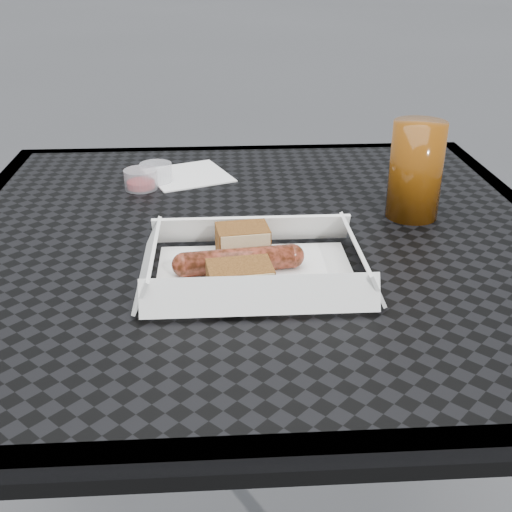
{
  "coord_description": "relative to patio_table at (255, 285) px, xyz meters",
  "views": [
    {
      "loc": [
        -0.04,
        -0.75,
        1.08
      ],
      "look_at": [
        -0.01,
        -0.13,
        0.78
      ],
      "focal_mm": 45.0,
      "sensor_mm": 36.0,
      "label": 1
    }
  ],
  "objects": [
    {
      "name": "patio_table",
      "position": [
        0.0,
        0.0,
        0.0
      ],
      "size": [
        0.8,
        0.8,
        0.74
      ],
      "color": "black",
      "rests_on": "ground"
    },
    {
      "name": "food_tray",
      "position": [
        -0.01,
        -0.12,
        0.08
      ],
      "size": [
        0.22,
        0.15,
        0.0
      ],
      "primitive_type": "cube",
      "color": "white",
      "rests_on": "patio_table"
    },
    {
      "name": "bratwurst",
      "position": [
        -0.02,
        -0.11,
        0.09
      ],
      "size": [
        0.15,
        0.04,
        0.03
      ],
      "rotation": [
        0.0,
        0.0,
        0.12
      ],
      "color": "maroon",
      "rests_on": "food_tray"
    },
    {
      "name": "bread_near",
      "position": [
        -0.02,
        -0.07,
        0.1
      ],
      "size": [
        0.06,
        0.05,
        0.04
      ],
      "primitive_type": "cube",
      "rotation": [
        0.0,
        0.0,
        0.12
      ],
      "color": "brown",
      "rests_on": "food_tray"
    },
    {
      "name": "bread_far",
      "position": [
        -0.03,
        -0.16,
        0.1
      ],
      "size": [
        0.07,
        0.05,
        0.03
      ],
      "primitive_type": "cube",
      "rotation": [
        0.0,
        0.0,
        0.12
      ],
      "color": "brown",
      "rests_on": "food_tray"
    },
    {
      "name": "veg_garnish",
      "position": [
        0.04,
        -0.16,
        0.08
      ],
      "size": [
        0.03,
        0.03,
        0.0
      ],
      "color": "#E6530A",
      "rests_on": "food_tray"
    },
    {
      "name": "napkin",
      "position": [
        -0.09,
        0.23,
        0.08
      ],
      "size": [
        0.16,
        0.16,
        0.0
      ],
      "primitive_type": "cube",
      "rotation": [
        0.0,
        0.0,
        0.38
      ],
      "color": "white",
      "rests_on": "patio_table"
    },
    {
      "name": "condiment_cup_sauce",
      "position": [
        -0.16,
        0.18,
        0.09
      ],
      "size": [
        0.05,
        0.05,
        0.03
      ],
      "primitive_type": "cylinder",
      "color": "maroon",
      "rests_on": "patio_table"
    },
    {
      "name": "condiment_cup_empty",
      "position": [
        -0.14,
        0.21,
        0.09
      ],
      "size": [
        0.05,
        0.05,
        0.03
      ],
      "primitive_type": "cylinder",
      "color": "silver",
      "rests_on": "patio_table"
    },
    {
      "name": "drink_glass",
      "position": [
        0.22,
        0.05,
        0.14
      ],
      "size": [
        0.07,
        0.07,
        0.13
      ],
      "primitive_type": "cylinder",
      "color": "#623108",
      "rests_on": "patio_table"
    }
  ]
}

